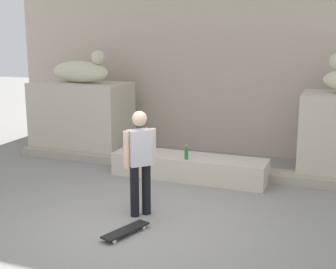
# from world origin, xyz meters

# --- Properties ---
(ground_plane) EXTENTS (40.00, 40.00, 0.00)m
(ground_plane) POSITION_xyz_m (0.00, 0.00, 0.00)
(ground_plane) COLOR gray
(facade_wall) EXTENTS (11.11, 0.60, 5.25)m
(facade_wall) POSITION_xyz_m (0.00, 5.00, 2.62)
(facade_wall) COLOR #BFAF9C
(facade_wall) RESTS_ON ground_plane
(pedestal_left) EXTENTS (2.29, 1.27, 1.69)m
(pedestal_left) POSITION_xyz_m (-3.15, 3.57, 0.84)
(pedestal_left) COLOR beige
(pedestal_left) RESTS_ON ground_plane
(statue_reclining_left) EXTENTS (1.66, 0.76, 0.78)m
(statue_reclining_left) POSITION_xyz_m (-3.11, 3.57, 1.97)
(statue_reclining_left) COLOR beige
(statue_reclining_left) RESTS_ON pedestal_left
(ledge_block) EXTENTS (3.09, 0.76, 0.46)m
(ledge_block) POSITION_xyz_m (0.00, 2.43, 0.23)
(ledge_block) COLOR beige
(ledge_block) RESTS_ON ground_plane
(skater) EXTENTS (0.39, 0.43, 1.67)m
(skater) POSITION_xyz_m (-0.09, 0.34, 0.92)
(skater) COLOR black
(skater) RESTS_ON ground_plane
(skateboard) EXTENTS (0.44, 0.82, 0.08)m
(skateboard) POSITION_xyz_m (0.02, -0.41, 0.06)
(skateboard) COLOR black
(skateboard) RESTS_ON ground_plane
(bottle_brown) EXTENTS (0.08, 0.08, 0.28)m
(bottle_brown) POSITION_xyz_m (-1.00, 2.14, 0.57)
(bottle_brown) COLOR #593314
(bottle_brown) RESTS_ON ledge_block
(bottle_red) EXTENTS (0.07, 0.07, 0.28)m
(bottle_red) POSITION_xyz_m (-0.99, 2.38, 0.58)
(bottle_red) COLOR red
(bottle_red) RESTS_ON ledge_block
(bottle_green) EXTENTS (0.07, 0.07, 0.28)m
(bottle_green) POSITION_xyz_m (0.03, 2.17, 0.57)
(bottle_green) COLOR #1E722D
(bottle_green) RESTS_ON ledge_block
(stair_step) EXTENTS (8.59, 0.50, 0.17)m
(stair_step) POSITION_xyz_m (0.00, 2.92, 0.09)
(stair_step) COLOR #A9A08F
(stair_step) RESTS_ON ground_plane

